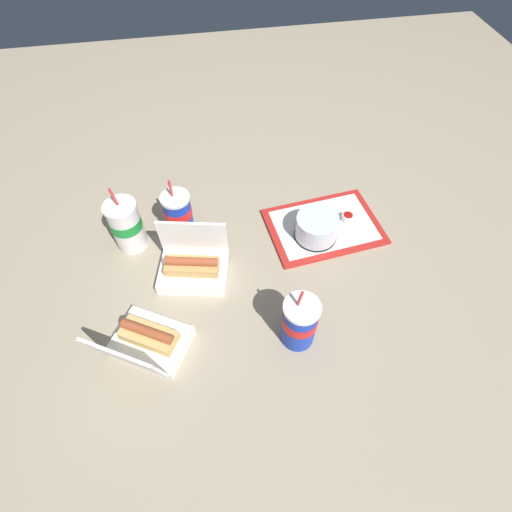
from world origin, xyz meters
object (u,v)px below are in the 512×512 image
at_px(soda_cup_back, 300,322).
at_px(soda_cup_left, 178,214).
at_px(clamshell_hotdog_left, 148,342).
at_px(clamshell_hotdog_corner, 193,267).
at_px(cake_container, 317,228).
at_px(ketchup_cup, 348,217).
at_px(food_tray, 324,226).
at_px(plastic_fork, 340,236).
at_px(soda_cup_right, 126,225).

bearing_deg(soda_cup_back, soda_cup_left, -57.10).
bearing_deg(clamshell_hotdog_left, soda_cup_left, -105.15).
bearing_deg(clamshell_hotdog_corner, cake_container, -169.41).
relative_size(ketchup_cup, soda_cup_left, 0.18).
bearing_deg(food_tray, ketchup_cup, -173.53).
bearing_deg(soda_cup_back, plastic_fork, -124.73).
bearing_deg(clamshell_hotdog_left, plastic_fork, -155.56).
relative_size(plastic_fork, soda_cup_back, 0.49).
distance_m(clamshell_hotdog_left, clamshell_hotdog_corner, 0.26).
xyz_separation_m(clamshell_hotdog_left, soda_cup_back, (-0.40, 0.04, 0.04)).
height_order(clamshell_hotdog_left, soda_cup_left, soda_cup_left).
bearing_deg(clamshell_hotdog_corner, ketchup_cup, -166.64).
height_order(plastic_fork, clamshell_hotdog_left, clamshell_hotdog_left).
distance_m(soda_cup_right, soda_cup_back, 0.62).
xyz_separation_m(clamshell_hotdog_left, soda_cup_left, (-0.11, -0.41, 0.04)).
relative_size(food_tray, clamshell_hotdog_corner, 1.71).
xyz_separation_m(clamshell_hotdog_corner, soda_cup_back, (-0.26, 0.26, 0.05)).
height_order(clamshell_hotdog_left, soda_cup_right, soda_cup_right).
bearing_deg(plastic_fork, clamshell_hotdog_corner, 3.03).
relative_size(soda_cup_right, soda_cup_left, 1.08).
relative_size(cake_container, plastic_fork, 1.27).
bearing_deg(plastic_fork, soda_cup_right, -12.46).
distance_m(clamshell_hotdog_left, soda_cup_right, 0.39).
height_order(plastic_fork, soda_cup_right, soda_cup_right).
distance_m(clamshell_hotdog_corner, soda_cup_left, 0.19).
distance_m(food_tray, clamshell_hotdog_left, 0.68).
distance_m(food_tray, plastic_fork, 0.07).
xyz_separation_m(cake_container, soda_cup_back, (0.14, 0.34, 0.03)).
height_order(food_tray, clamshell_hotdog_corner, clamshell_hotdog_corner).
height_order(plastic_fork, soda_cup_left, soda_cup_left).
bearing_deg(soda_cup_back, cake_container, -113.01).
distance_m(food_tray, cake_container, 0.07).
bearing_deg(cake_container, plastic_fork, 167.86).
relative_size(plastic_fork, clamshell_hotdog_left, 0.42).
bearing_deg(food_tray, cake_container, 44.03).
height_order(food_tray, soda_cup_back, soda_cup_back).
relative_size(food_tray, soda_cup_right, 1.66).
distance_m(cake_container, clamshell_hotdog_left, 0.62).
bearing_deg(soda_cup_left, cake_container, 165.55).
distance_m(ketchup_cup, soda_cup_left, 0.57).
height_order(food_tray, soda_cup_right, soda_cup_right).
bearing_deg(soda_cup_back, food_tray, -116.13).
distance_m(plastic_fork, soda_cup_right, 0.69).
xyz_separation_m(soda_cup_right, soda_cup_back, (-0.45, 0.42, -0.01)).
xyz_separation_m(food_tray, clamshell_hotdog_left, (0.59, 0.34, 0.03)).
height_order(clamshell_hotdog_corner, soda_cup_left, soda_cup_left).
relative_size(plastic_fork, soda_cup_right, 0.46).
relative_size(clamshell_hotdog_corner, soda_cup_back, 1.03).
distance_m(cake_container, clamshell_hotdog_corner, 0.41).
distance_m(cake_container, soda_cup_left, 0.45).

